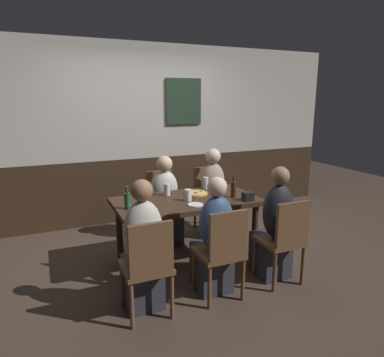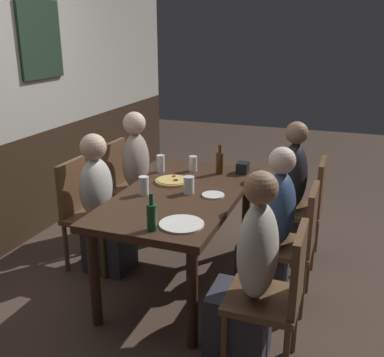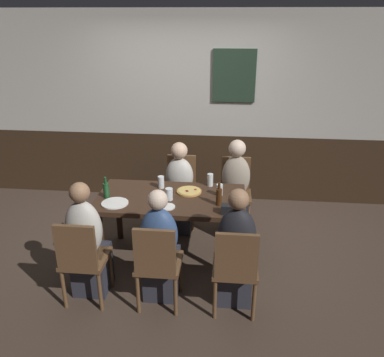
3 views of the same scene
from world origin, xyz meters
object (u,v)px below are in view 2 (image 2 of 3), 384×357
chair_right_near (306,204)px  person_mid_far (103,214)px  beer_glass_tall (161,164)px  beer_bottle_green (152,216)px  condiment_caddy (243,168)px  dining_table (181,203)px  person_left_near (248,287)px  person_right_far (141,184)px  beer_glass_half (189,186)px  pint_glass_amber (193,165)px  chair_mid_far (85,208)px  plate_white_small (213,195)px  person_mid_near (270,239)px  chair_mid_near (294,239)px  beer_bottle_brown (220,163)px  chair_left_near (277,292)px  plate_white_large (182,224)px  person_right_near (286,202)px  pizza (173,181)px  pint_glass_stout (144,187)px  chair_right_far (126,182)px

chair_right_near → person_mid_far: 1.65m
beer_glass_tall → beer_bottle_green: size_ratio=0.62×
person_mid_far → beer_bottle_green: person_mid_far is taller
beer_glass_tall → condiment_caddy: 0.68m
dining_table → person_left_near: bearing=-135.9°
person_right_far → beer_glass_half: size_ratio=9.34×
person_mid_far → pint_glass_amber: size_ratio=8.82×
chair_mid_far → plate_white_small: bearing=-89.9°
plate_white_small → condiment_caddy: condiment_caddy is taller
pint_glass_amber → person_mid_near: bearing=-123.9°
dining_table → beer_bottle_green: beer_bottle_green is taller
chair_mid_near → person_right_far: (0.69, 1.50, 0.00)m
chair_mid_far → beer_bottle_brown: (0.51, -0.97, 0.34)m
chair_left_near → person_mid_near: size_ratio=0.77×
chair_left_near → condiment_caddy: size_ratio=8.00×
person_right_far → plate_white_small: size_ratio=7.29×
person_mid_near → plate_white_large: bearing=140.2°
chair_mid_far → chair_right_near: (0.69, -1.66, 0.00)m
beer_glass_half → person_left_near: bearing=-138.4°
person_right_far → person_right_near: (0.00, -1.34, -0.00)m
pizza → pint_glass_amber: bearing=-8.4°
beer_glass_half → pint_glass_stout: 0.32m
chair_right_far → pint_glass_stout: chair_right_far is taller
pint_glass_amber → pint_glass_stout: bearing=168.1°
chair_mid_near → plate_white_large: (-0.54, 0.61, 0.25)m
person_mid_near → beer_glass_half: 0.68m
chair_right_near → person_right_far: bearing=90.0°
person_mid_near → plate_white_small: bearing=89.8°
chair_right_far → pizza: 0.89m
chair_right_far → pint_glass_stout: 1.07m
person_mid_near → beer_bottle_brown: bearing=46.0°
chair_right_near → person_mid_near: person_mid_near is taller
chair_mid_near → plate_white_small: (0.00, 0.59, 0.25)m
dining_table → beer_glass_tall: (0.40, 0.34, 0.15)m
person_mid_far → chair_mid_far: bearing=90.0°
person_right_near → plate_white_small: size_ratio=7.35×
beer_bottle_green → chair_left_near: bearing=-91.6°
chair_right_near → pint_glass_stout: chair_right_near is taller
dining_table → chair_mid_near: chair_mid_near is taller
chair_left_near → beer_bottle_brown: bearing=30.0°
chair_right_near → pint_glass_amber: (-0.18, 0.92, 0.30)m
person_left_near → plate_white_large: (0.15, 0.45, 0.25)m
beer_glass_half → beer_bottle_green: bearing=-178.8°
plate_white_large → pizza: bearing=26.2°
person_left_near → beer_glass_tall: 1.51m
chair_right_near → pint_glass_stout: size_ratio=6.52×
chair_right_far → person_right_far: size_ratio=0.75×
pint_glass_stout → person_left_near: bearing=-121.4°
beer_glass_half → plate_white_large: bearing=-164.2°
person_right_far → pint_glass_stout: (-0.83, -0.44, 0.30)m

